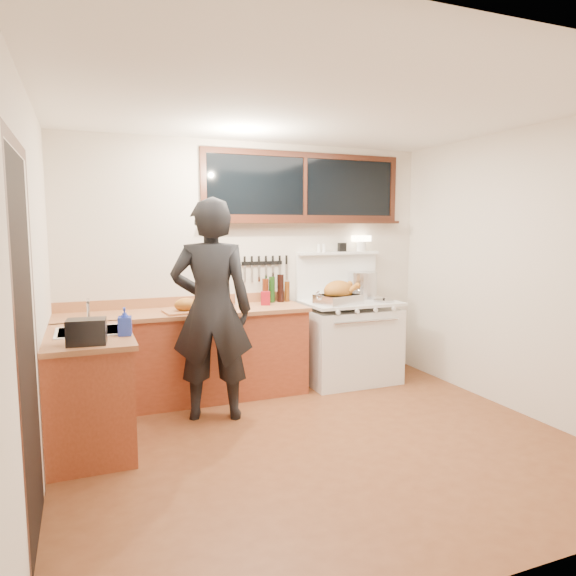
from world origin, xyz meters
name	(u,v)px	position (x,y,z in m)	size (l,w,h in m)	color
ground_plane	(322,445)	(0.00, 0.00, -0.01)	(4.00, 3.50, 0.02)	brown
room_shell	(323,235)	(0.00, 0.00, 1.65)	(4.10, 3.60, 2.65)	beige
counter_back	(186,355)	(-0.80, 1.45, 0.45)	(2.44, 0.64, 1.00)	maroon
counter_left	(90,391)	(-1.70, 0.62, 0.45)	(0.64, 1.09, 0.90)	maroon
sink_unit	(90,338)	(-1.68, 0.70, 0.85)	(0.50, 0.45, 0.37)	white
vintage_stove	(349,339)	(1.00, 1.41, 0.47)	(1.02, 0.74, 1.61)	white
back_window	(305,195)	(0.60, 1.72, 2.06)	(2.32, 0.13, 0.77)	black
left_doorway	(28,347)	(-1.99, -0.55, 1.09)	(0.02, 1.04, 2.17)	black
knife_strip	(264,264)	(0.12, 1.73, 1.31)	(0.52, 0.03, 0.28)	black
man	(212,310)	(-0.66, 0.88, 0.98)	(0.82, 0.66, 1.97)	black
soap_bottle	(125,321)	(-1.43, 0.46, 1.01)	(0.11, 0.11, 0.21)	#253EBC
toaster	(87,332)	(-1.70, 0.25, 0.99)	(0.28, 0.20, 0.18)	black
cutting_board	(186,307)	(-0.81, 1.32, 0.95)	(0.43, 0.34, 0.14)	#A26740
roast_turkey	(339,294)	(0.80, 1.27, 1.00)	(0.51, 0.43, 0.25)	silver
stockpot	(363,285)	(1.26, 1.56, 1.05)	(0.34, 0.34, 0.30)	silver
saucepan	(343,295)	(1.00, 1.55, 0.95)	(0.14, 0.26, 0.11)	silver
pot_lid	(384,300)	(1.33, 1.24, 0.91)	(0.29, 0.29, 0.04)	silver
coffee_tin	(266,298)	(0.05, 1.48, 0.97)	(0.12, 0.10, 0.14)	maroon
pitcher	(239,297)	(-0.20, 1.62, 0.98)	(0.10, 0.10, 0.16)	white
bottle_cluster	(275,290)	(0.22, 1.63, 1.04)	(0.31, 0.07, 0.30)	black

